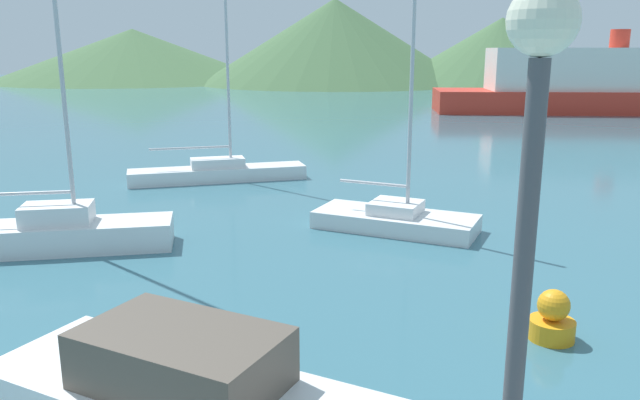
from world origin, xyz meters
TOP-DOWN VIEW (x-y plane):
  - streetlamp at (5.43, 0.17)m, footprint 0.39×0.39m
  - sailboat_inner at (2.56, 15.54)m, footprint 5.33×2.84m
  - sailboat_middle at (-6.03, 21.15)m, footprint 7.28×5.08m
  - sailboat_outer at (-6.37, 11.00)m, footprint 6.36×4.15m
  - ferry_distant at (16.16, 58.76)m, footprint 32.66×12.52m
  - buoy_marker at (6.65, 8.65)m, footprint 0.89×0.89m
  - hill_west at (-58.68, 101.70)m, footprint 50.64×50.64m
  - hill_central at (-20.59, 102.39)m, footprint 46.29×46.29m
  - hill_east at (6.62, 105.08)m, footprint 36.66×36.66m

SIDE VIEW (x-z plane):
  - sailboat_inner at x=2.56m, z-range -3.70..4.50m
  - buoy_marker at x=6.65m, z-range -0.09..0.94m
  - sailboat_middle at x=-6.03m, z-range -5.23..6.19m
  - sailboat_outer at x=-6.37m, z-range -5.08..6.23m
  - ferry_distant at x=16.16m, z-range -1.14..6.22m
  - streetlamp at x=5.43m, z-range 1.80..6.90m
  - hill_west at x=-58.68m, z-range 0.00..9.36m
  - hill_east at x=6.62m, z-range 0.00..10.68m
  - hill_central at x=-20.59m, z-range 0.00..14.00m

